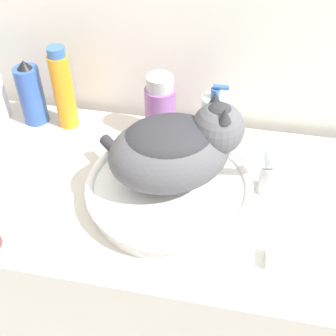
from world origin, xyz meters
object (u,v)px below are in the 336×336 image
object	(u,v)px
faucet	(264,167)
soap_bar	(287,261)
shampoo_bottle_tall	(63,89)
spray_bottle_trigger	(31,94)
cat	(176,147)
soap_pump_bottle	(213,120)
mouthwash_bottle	(160,109)

from	to	relation	value
faucet	soap_bar	distance (m)	0.21
faucet	shampoo_bottle_tall	size ratio (longest dim) A/B	0.69
shampoo_bottle_tall	spray_bottle_trigger	size ratio (longest dim) A/B	1.24
cat	shampoo_bottle_tall	distance (m)	0.40
shampoo_bottle_tall	soap_pump_bottle	distance (m)	0.40
faucet	spray_bottle_trigger	xyz separation A→B (m)	(-0.62, 0.16, 0.01)
cat	soap_pump_bottle	size ratio (longest dim) A/B	1.97
mouthwash_bottle	spray_bottle_trigger	bearing A→B (deg)	-180.00
shampoo_bottle_tall	soap_bar	xyz separation A→B (m)	(0.58, -0.36, -0.10)
soap_pump_bottle	soap_bar	size ratio (longest dim) A/B	2.12
cat	soap_bar	bearing A→B (deg)	-53.40
shampoo_bottle_tall	soap_bar	distance (m)	0.69
cat	soap_pump_bottle	xyz separation A→B (m)	(0.06, 0.22, -0.07)
shampoo_bottle_tall	soap_bar	size ratio (longest dim) A/B	2.81
cat	mouthwash_bottle	distance (m)	0.24
cat	faucet	size ratio (longest dim) A/B	2.14
shampoo_bottle_tall	spray_bottle_trigger	distance (m)	0.10
soap_pump_bottle	spray_bottle_trigger	world-z (taller)	spray_bottle_trigger
mouthwash_bottle	shampoo_bottle_tall	bearing A→B (deg)	-180.00
faucet	soap_bar	xyz separation A→B (m)	(0.06, -0.19, -0.06)
cat	soap_pump_bottle	distance (m)	0.24
cat	shampoo_bottle_tall	size ratio (longest dim) A/B	1.49
faucet	spray_bottle_trigger	distance (m)	0.64
soap_pump_bottle	spray_bottle_trigger	distance (m)	0.49
shampoo_bottle_tall	spray_bottle_trigger	bearing A→B (deg)	180.00
faucet	soap_pump_bottle	world-z (taller)	soap_pump_bottle
soap_pump_bottle	mouthwash_bottle	xyz separation A→B (m)	(-0.14, -0.00, 0.01)
cat	mouthwash_bottle	size ratio (longest dim) A/B	1.91
shampoo_bottle_tall	soap_pump_bottle	xyz separation A→B (m)	(0.39, 0.00, -0.04)
mouthwash_bottle	spray_bottle_trigger	xyz separation A→B (m)	(-0.35, -0.00, 0.00)
mouthwash_bottle	soap_bar	size ratio (longest dim) A/B	2.19
soap_bar	spray_bottle_trigger	bearing A→B (deg)	152.22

